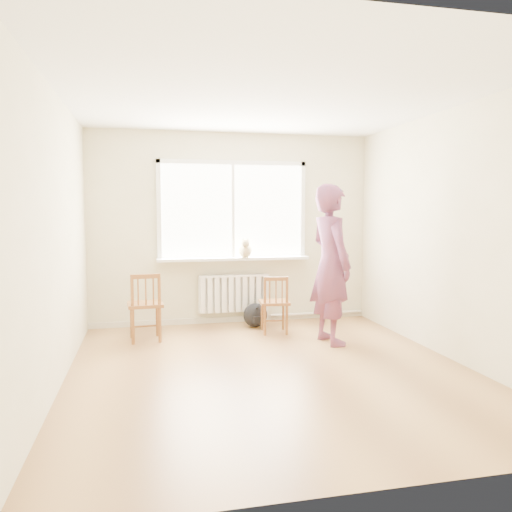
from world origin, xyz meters
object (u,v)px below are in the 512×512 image
person (331,264)px  chair_right (275,304)px  backpack (255,315)px  chair_left (145,307)px  cat (245,249)px

person → chair_right: bearing=33.8°
person → backpack: bearing=27.1°
chair_left → backpack: size_ratio=2.54×
chair_right → cat: cat is taller
cat → backpack: 0.92m
person → cat: (-0.82, 1.18, 0.10)m
chair_left → chair_right: chair_left is taller
person → cat: size_ratio=4.50×
chair_left → chair_right: bearing=176.9°
chair_right → cat: 0.94m
chair_left → person: bearing=161.4°
chair_right → person: 0.99m
backpack → chair_left: bearing=-163.6°
chair_left → cat: (1.38, 0.63, 0.64)m
chair_left → cat: 1.64m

